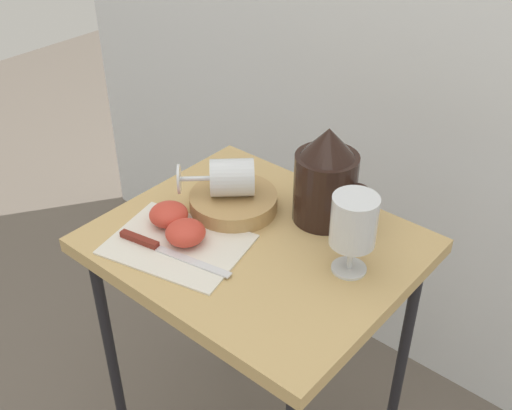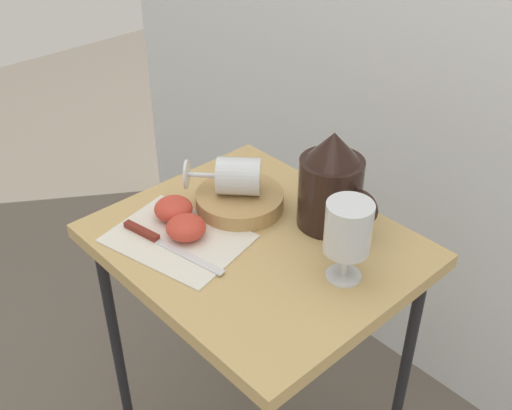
% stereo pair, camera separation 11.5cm
% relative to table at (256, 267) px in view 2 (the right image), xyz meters
% --- Properties ---
extents(table, '(0.58, 0.49, 0.71)m').
position_rel_table_xyz_m(table, '(0.00, 0.00, 0.00)').
color(table, tan).
rests_on(table, ground_plane).
extents(linen_napkin, '(0.29, 0.24, 0.00)m').
position_rel_table_xyz_m(linen_napkin, '(-0.10, -0.11, 0.07)').
color(linen_napkin, silver).
rests_on(linen_napkin, table).
extents(basket_tray, '(0.18, 0.18, 0.03)m').
position_rel_table_xyz_m(basket_tray, '(-0.10, 0.05, 0.09)').
color(basket_tray, tan).
rests_on(basket_tray, table).
extents(pitcher, '(0.18, 0.12, 0.20)m').
position_rel_table_xyz_m(pitcher, '(0.06, 0.14, 0.15)').
color(pitcher, black).
rests_on(pitcher, table).
extents(wine_glass_upright, '(0.08, 0.08, 0.15)m').
position_rel_table_xyz_m(wine_glass_upright, '(0.19, 0.04, 0.17)').
color(wine_glass_upright, silver).
rests_on(wine_glass_upright, table).
extents(wine_glass_tipped_near, '(0.16, 0.15, 0.08)m').
position_rel_table_xyz_m(wine_glass_tipped_near, '(-0.11, 0.05, 0.14)').
color(wine_glass_tipped_near, silver).
rests_on(wine_glass_tipped_near, basket_tray).
extents(apple_half_left, '(0.08, 0.08, 0.04)m').
position_rel_table_xyz_m(apple_half_left, '(-0.16, -0.07, 0.10)').
color(apple_half_left, '#CC3D2D').
rests_on(apple_half_left, linen_napkin).
extents(apple_half_right, '(0.08, 0.08, 0.04)m').
position_rel_table_xyz_m(apple_half_right, '(-0.09, -0.09, 0.10)').
color(apple_half_right, '#CC3D2D').
rests_on(apple_half_right, linen_napkin).
extents(knife, '(0.24, 0.06, 0.01)m').
position_rel_table_xyz_m(knife, '(-0.12, -0.15, 0.08)').
color(knife, silver).
rests_on(knife, linen_napkin).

